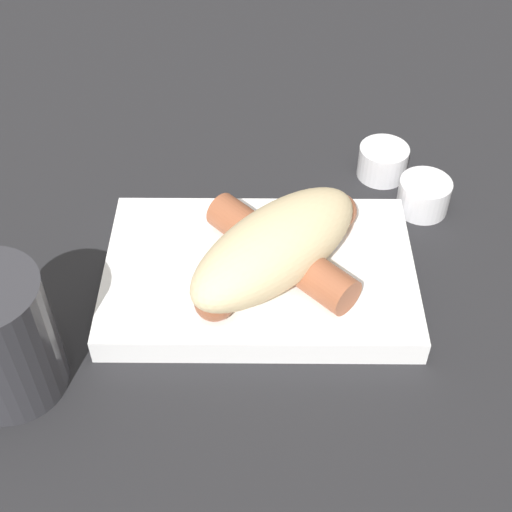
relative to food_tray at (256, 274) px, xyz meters
The scene contains 7 objects.
ground_plane 0.01m from the food_tray, ahead, with size 3.00×3.00×0.00m, color #232326.
food_tray is the anchor object (origin of this frame).
bread_roll 0.04m from the food_tray, 28.55° to the right, with size 0.17×0.17×0.06m.
sausage 0.03m from the food_tray, ahead, with size 0.13×0.13×0.03m.
pickled_veggies 0.06m from the food_tray, 39.50° to the left, with size 0.06×0.06×0.01m.
condiment_cup_near 0.18m from the food_tray, 32.44° to the left, with size 0.05×0.05×0.03m.
condiment_cup_far 0.19m from the food_tray, 50.77° to the left, with size 0.05×0.05×0.03m.
Camera 1 is at (0.00, -0.40, 0.45)m, focal length 50.00 mm.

